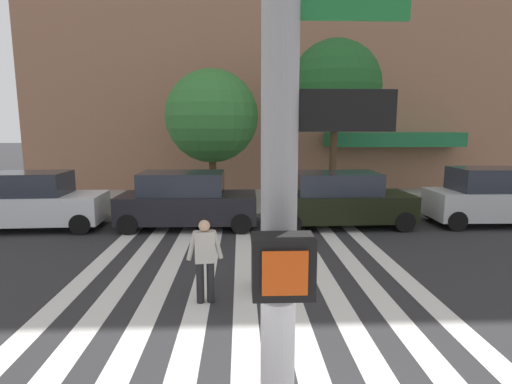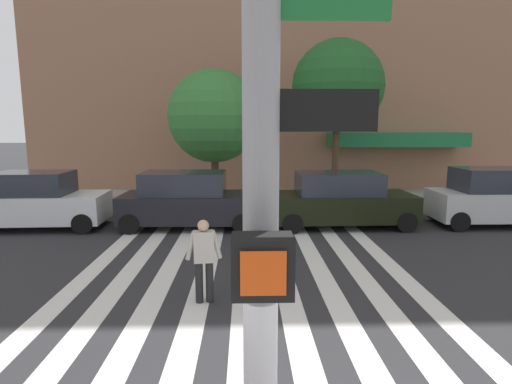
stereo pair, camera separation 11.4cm
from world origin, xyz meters
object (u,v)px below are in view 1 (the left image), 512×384
at_px(street_tree_middle, 335,87).
at_px(parked_car_near_curb, 35,202).
at_px(dog_on_leash, 261,270).
at_px(pedestrian_bystander, 507,183).
at_px(parked_car_fourth_in_line, 499,197).
at_px(pedestrian_dog_walker, 205,256).
at_px(traffic_light_pole, 283,94).
at_px(street_tree_nearest, 212,116).
at_px(parked_car_behind_first, 187,201).
at_px(parked_car_third_in_line, 340,200).

bearing_deg(street_tree_middle, parked_car_near_curb, -161.98).
relative_size(dog_on_leash, pedestrian_bystander, 0.67).
bearing_deg(dog_on_leash, pedestrian_bystander, 37.83).
relative_size(parked_car_fourth_in_line, pedestrian_dog_walker, 2.93).
height_order(traffic_light_pole, parked_car_near_curb, traffic_light_pole).
height_order(parked_car_fourth_in_line, street_tree_middle, street_tree_middle).
distance_m(pedestrian_dog_walker, dog_on_leash, 1.32).
relative_size(parked_car_fourth_in_line, street_tree_nearest, 0.87).
relative_size(traffic_light_pole, parked_car_behind_first, 1.27).
xyz_separation_m(street_tree_nearest, pedestrian_bystander, (12.29, -0.52, -2.72)).
bearing_deg(parked_car_near_curb, street_tree_middle, 18.02).
height_order(parked_car_near_curb, parked_car_behind_first, parked_car_near_curb).
bearing_deg(parked_car_fourth_in_line, street_tree_middle, 145.25).
relative_size(parked_car_fourth_in_line, street_tree_middle, 0.71).
bearing_deg(dog_on_leash, pedestrian_dog_walker, -154.46).
bearing_deg(pedestrian_bystander, street_tree_nearest, 177.57).
height_order(parked_car_fourth_in_line, pedestrian_dog_walker, parked_car_fourth_in_line).
distance_m(parked_car_near_curb, parked_car_behind_first, 4.99).
xyz_separation_m(pedestrian_dog_walker, pedestrian_bystander, (11.83, 8.85, 0.15)).
relative_size(parked_car_fourth_in_line, dog_on_leash, 4.36).
distance_m(traffic_light_pole, pedestrian_dog_walker, 6.19).
bearing_deg(street_tree_nearest, street_tree_middle, 1.02).
relative_size(parked_car_behind_first, dog_on_leash, 4.15).
relative_size(parked_car_near_curb, street_tree_nearest, 0.78).
distance_m(street_tree_middle, dog_on_leash, 10.62).
height_order(street_tree_nearest, street_tree_middle, street_tree_middle).
relative_size(parked_car_near_curb, dog_on_leash, 3.93).
distance_m(parked_car_near_curb, dog_on_leash, 9.06).
xyz_separation_m(parked_car_third_in_line, pedestrian_bystander, (7.75, 2.87, 0.16)).
relative_size(parked_car_behind_first, pedestrian_bystander, 2.79).
distance_m(parked_car_behind_first, pedestrian_dog_walker, 6.09).
relative_size(parked_car_near_curb, parked_car_fourth_in_line, 0.90).
relative_size(traffic_light_pole, pedestrian_dog_walker, 3.54).
height_order(parked_car_behind_first, parked_car_fourth_in_line, parked_car_fourth_in_line).
distance_m(street_tree_nearest, street_tree_middle, 5.21).
bearing_deg(parked_car_third_in_line, street_tree_middle, 81.41).
bearing_deg(street_tree_nearest, pedestrian_bystander, -2.43).
bearing_deg(parked_car_near_curb, street_tree_nearest, 31.01).
distance_m(parked_car_near_curb, pedestrian_dog_walker, 8.55).
relative_size(street_tree_middle, dog_on_leash, 6.13).
bearing_deg(pedestrian_dog_walker, parked_car_fourth_in_line, 31.87).
bearing_deg(pedestrian_bystander, parked_car_near_curb, -170.90).
height_order(parked_car_near_curb, street_tree_middle, street_tree_middle).
height_order(parked_car_behind_first, pedestrian_dog_walker, parked_car_behind_first).
height_order(parked_car_fourth_in_line, street_tree_nearest, street_tree_nearest).
xyz_separation_m(parked_car_behind_first, dog_on_leash, (2.23, -5.45, -0.48)).
xyz_separation_m(parked_car_near_curb, street_tree_middle, (10.71, 3.49, 4.09)).
xyz_separation_m(street_tree_middle, pedestrian_dog_walker, (-4.60, -9.46, -4.08)).
distance_m(parked_car_fourth_in_line, dog_on_leash, 10.12).
height_order(street_tree_nearest, dog_on_leash, street_tree_nearest).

